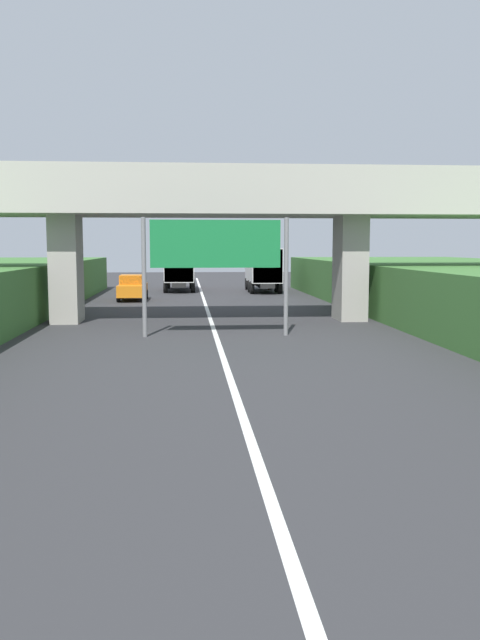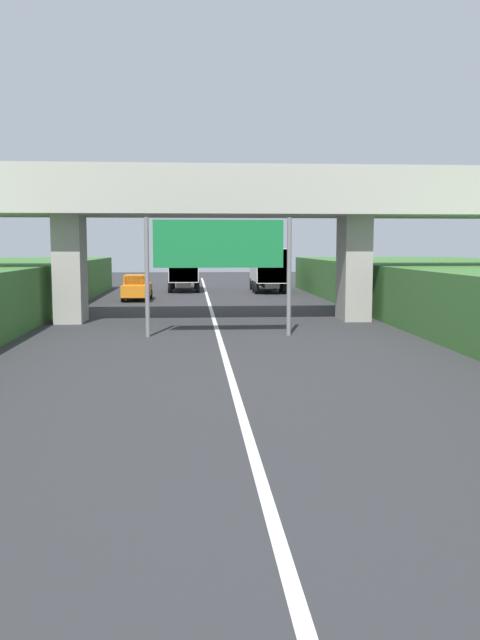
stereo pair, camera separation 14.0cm
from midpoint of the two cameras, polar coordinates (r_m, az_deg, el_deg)
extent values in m
cube|color=white|center=(24.61, -1.46, -2.10)|extent=(0.20, 102.61, 0.01)
cube|color=#ADA89E|center=(32.23, -2.13, 9.90)|extent=(40.00, 4.80, 1.10)
cube|color=#ADA89E|center=(30.10, -2.00, 12.25)|extent=(40.00, 0.36, 1.10)
cube|color=#ADA89E|center=(34.52, -2.27, 11.49)|extent=(40.00, 0.36, 1.10)
cube|color=#9F9A91|center=(32.67, -14.25, 4.25)|extent=(1.30, 2.20, 5.06)
cube|color=#9F9A91|center=(33.14, 9.86, 4.38)|extent=(1.30, 2.20, 5.06)
cylinder|color=slate|center=(26.71, -7.83, 3.64)|extent=(0.18, 0.18, 4.76)
cylinder|color=slate|center=(26.94, 4.38, 3.70)|extent=(0.18, 0.18, 4.76)
cube|color=#167238|center=(26.65, -1.71, 6.55)|extent=(5.20, 0.12, 1.90)
cube|color=white|center=(26.63, -1.71, 6.55)|extent=(4.89, 0.01, 1.67)
cube|color=black|center=(54.38, -4.74, 3.22)|extent=(1.10, 7.30, 0.36)
cube|color=red|center=(56.92, -4.72, 4.60)|extent=(2.10, 2.10, 2.10)
cube|color=#2D3842|center=(57.93, -4.71, 4.93)|extent=(1.89, 0.06, 0.90)
cube|color=silver|center=(53.27, -4.77, 4.75)|extent=(2.30, 5.20, 2.60)
cube|color=#A8A8A4|center=(50.69, -4.80, 4.66)|extent=(2.21, 0.04, 2.50)
cylinder|color=black|center=(57.00, -5.69, 3.17)|extent=(0.30, 0.96, 0.96)
cylinder|color=black|center=(56.98, -3.73, 3.19)|extent=(0.30, 0.96, 0.96)
cylinder|color=black|center=(51.94, -5.95, 2.86)|extent=(0.30, 0.96, 0.96)
cylinder|color=black|center=(51.91, -3.59, 2.88)|extent=(0.30, 0.96, 0.96)
cylinder|color=black|center=(53.62, -5.89, 2.97)|extent=(0.30, 0.96, 0.96)
cylinder|color=black|center=(53.60, -3.60, 2.99)|extent=(0.30, 0.96, 0.96)
cube|color=black|center=(53.08, 2.39, 3.16)|extent=(1.10, 7.30, 0.36)
cube|color=silver|center=(55.61, 2.10, 4.57)|extent=(2.10, 2.10, 2.10)
cube|color=#2D3842|center=(56.62, 1.99, 4.91)|extent=(1.89, 0.06, 0.90)
cube|color=silver|center=(51.98, 2.53, 4.72)|extent=(2.30, 5.20, 2.60)
cube|color=#A8A8A4|center=(49.42, 2.88, 4.64)|extent=(2.21, 0.04, 2.50)
cylinder|color=black|center=(55.58, 1.10, 3.12)|extent=(0.30, 0.96, 0.96)
cylinder|color=black|center=(55.79, 3.08, 3.12)|extent=(0.30, 0.96, 0.96)
cylinder|color=black|center=(50.52, 1.50, 2.79)|extent=(0.30, 0.96, 0.96)
cylinder|color=black|center=(50.77, 3.91, 2.80)|extent=(0.30, 0.96, 0.96)
cylinder|color=black|center=(52.20, 1.32, 2.91)|extent=(0.30, 0.96, 0.96)
cylinder|color=black|center=(52.44, 3.65, 2.91)|extent=(0.30, 0.96, 0.96)
cube|color=orange|center=(45.00, -8.74, 2.56)|extent=(1.76, 4.10, 0.76)
cube|color=orange|center=(44.81, -8.77, 3.45)|extent=(1.56, 1.90, 0.64)
cube|color=#2D3842|center=(43.90, -8.87, 3.38)|extent=(1.44, 0.06, 0.54)
cylinder|color=black|center=(46.37, -9.62, 2.19)|extent=(0.22, 0.64, 0.64)
cylinder|color=black|center=(46.24, -7.59, 2.21)|extent=(0.22, 0.64, 0.64)
cylinder|color=black|center=(43.84, -9.93, 1.95)|extent=(0.22, 0.64, 0.64)
cylinder|color=black|center=(43.71, -7.79, 1.97)|extent=(0.22, 0.64, 0.64)
camera|label=1|loc=(0.07, -89.73, 0.03)|focal=37.29mm
camera|label=2|loc=(0.07, 90.27, -0.03)|focal=37.29mm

